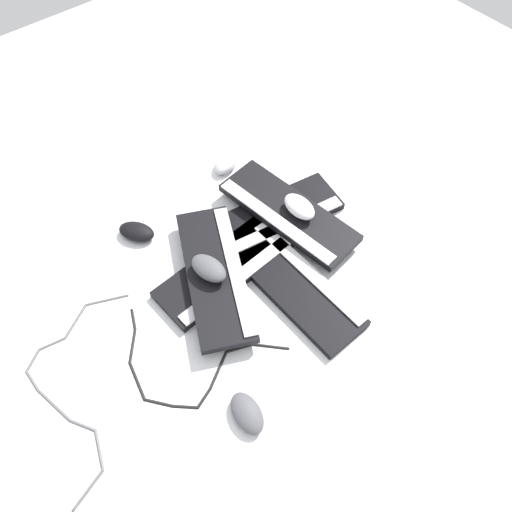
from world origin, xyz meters
TOP-DOWN VIEW (x-y plane):
  - ground_plane at (0.00, 0.00)m, footprint 3.20×3.20m
  - keyboard_0 at (0.05, 0.08)m, footprint 0.44×0.16m
  - keyboard_1 at (-0.17, 0.18)m, footprint 0.22×0.46m
  - keyboard_2 at (-0.11, -0.03)m, footprint 0.18×0.45m
  - keyboard_3 at (-0.13, 0.21)m, footprint 0.46×0.21m
  - keyboard_4 at (-0.10, -0.08)m, footprint 0.46×0.33m
  - mouse_0 at (0.25, -0.25)m, footprint 0.12×0.08m
  - mouse_1 at (-0.43, 0.21)m, footprint 0.11×0.13m
  - mouse_2 at (-0.37, -0.17)m, footprint 0.13×0.11m
  - mouse_3 at (-0.10, -0.10)m, footprint 0.12×0.09m
  - mouse_4 at (-0.11, 0.23)m, footprint 0.11×0.07m
  - cable_0 at (-0.09, -0.53)m, footprint 0.44×0.37m
  - cable_1 at (0.06, -0.29)m, footprint 0.36×0.37m

SIDE VIEW (x-z plane):
  - ground_plane at x=0.00m, z-range 0.00..0.00m
  - cable_1 at x=0.06m, z-range 0.00..0.01m
  - cable_0 at x=-0.09m, z-range 0.00..0.01m
  - keyboard_0 at x=0.05m, z-range 0.00..0.03m
  - keyboard_1 at x=-0.17m, z-range 0.00..0.03m
  - keyboard_2 at x=-0.11m, z-range 0.00..0.03m
  - mouse_0 at x=0.25m, z-range 0.00..0.04m
  - mouse_1 at x=-0.43m, z-range 0.00..0.04m
  - mouse_2 at x=-0.37m, z-range 0.00..0.04m
  - keyboard_3 at x=-0.13m, z-range 0.03..0.06m
  - keyboard_4 at x=-0.10m, z-range 0.03..0.06m
  - mouse_3 at x=-0.10m, z-range 0.06..0.10m
  - mouse_4 at x=-0.11m, z-range 0.06..0.10m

